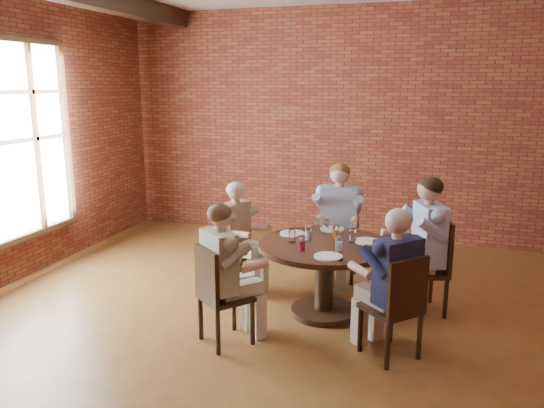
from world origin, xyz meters
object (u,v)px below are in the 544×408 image
(diner_c, at_px, (239,237))
(chair_c, at_px, (234,248))
(chair_e, at_px, (398,304))
(diner_d, at_px, (225,274))
(diner_e, at_px, (392,284))
(chair_d, at_px, (218,292))
(diner_a, at_px, (422,246))
(dining_table, at_px, (325,264))
(diner_b, at_px, (338,222))
(smartphone, at_px, (338,258))
(chair_b, at_px, (339,234))
(chair_a, at_px, (430,262))

(diner_c, bearing_deg, chair_c, 90.00)
(chair_e, bearing_deg, chair_c, -77.21)
(diner_c, xyz_separation_m, diner_d, (0.33, -1.22, 0.03))
(chair_e, distance_m, diner_e, 0.17)
(chair_d, bearing_deg, chair_c, -34.68)
(diner_d, xyz_separation_m, diner_e, (1.43, 0.18, 0.01))
(diner_a, bearing_deg, chair_c, -112.30)
(chair_d, bearing_deg, dining_table, -90.00)
(chair_c, height_order, diner_e, diner_e)
(diner_b, distance_m, smartphone, 1.51)
(diner_c, height_order, diner_e, diner_e)
(diner_a, distance_m, chair_c, 2.05)
(chair_b, distance_m, smartphone, 1.62)
(diner_e, bearing_deg, diner_a, -148.27)
(diner_c, bearing_deg, chair_d, -148.32)
(diner_d, bearing_deg, diner_b, -68.81)
(diner_b, relative_size, chair_c, 1.57)
(chair_d, xyz_separation_m, diner_d, (0.05, 0.06, 0.15))
(diner_a, bearing_deg, diner_c, -111.64)
(diner_b, bearing_deg, smartphone, -83.01)
(dining_table, bearing_deg, diner_e, -43.52)
(diner_d, height_order, chair_e, diner_d)
(diner_b, height_order, chair_c, diner_b)
(dining_table, xyz_separation_m, chair_e, (0.76, -0.73, -0.03))
(chair_a, xyz_separation_m, diner_a, (-0.09, -0.03, 0.18))
(chair_b, distance_m, chair_d, 2.18)
(chair_b, relative_size, diner_c, 0.78)
(chair_d, distance_m, smartphone, 1.12)
(chair_c, xyz_separation_m, diner_d, (0.40, -1.24, 0.16))
(chair_a, distance_m, diner_d, 2.13)
(chair_a, distance_m, chair_d, 2.21)
(diner_d, bearing_deg, dining_table, -90.00)
(chair_b, bearing_deg, chair_e, -69.32)
(diner_d, bearing_deg, smartphone, -115.31)
(dining_table, bearing_deg, diner_b, 93.05)
(dining_table, xyz_separation_m, diner_b, (-0.06, 1.06, 0.16))
(dining_table, xyz_separation_m, diner_a, (0.92, 0.36, 0.17))
(chair_b, xyz_separation_m, diner_b, (0.00, -0.09, 0.17))
(diner_d, bearing_deg, chair_d, 90.00)
(dining_table, relative_size, chair_d, 1.45)
(diner_b, relative_size, diner_c, 1.12)
(chair_b, bearing_deg, chair_c, -147.41)
(chair_a, distance_m, chair_b, 1.31)
(diner_b, bearing_deg, chair_b, 90.00)
(chair_b, bearing_deg, chair_a, -38.43)
(diner_a, xyz_separation_m, chair_c, (-2.04, 0.04, -0.22))
(dining_table, height_order, diner_b, diner_b)
(chair_d, bearing_deg, diner_c, -37.28)
(dining_table, distance_m, chair_c, 1.19)
(diner_c, relative_size, diner_d, 0.96)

